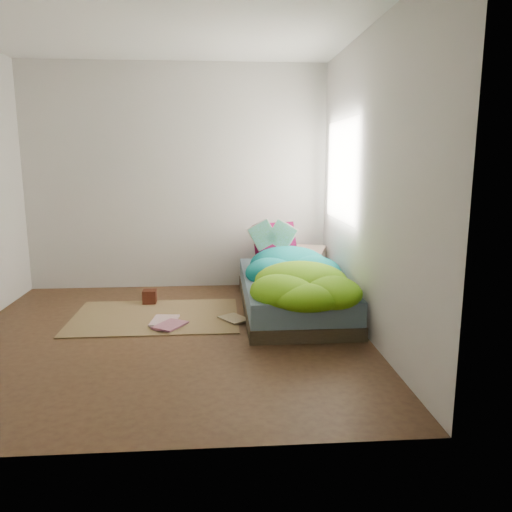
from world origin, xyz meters
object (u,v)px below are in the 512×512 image
(wooden_box, at_px, (150,297))
(floor_book_a, at_px, (152,321))
(bed, at_px, (292,293))
(open_book, at_px, (272,226))
(floor_book_b, at_px, (161,324))
(pillow_magenta, at_px, (275,244))

(wooden_box, bearing_deg, floor_book_a, -80.73)
(bed, height_order, open_book, open_book)
(wooden_box, height_order, floor_book_b, wooden_box)
(bed, distance_m, pillow_magenta, 0.78)
(pillow_magenta, distance_m, open_book, 0.36)
(pillow_magenta, height_order, wooden_box, pillow_magenta)
(pillow_magenta, xyz_separation_m, floor_book_a, (-1.28, -1.02, -0.55))
(open_book, bearing_deg, floor_book_a, -139.82)
(bed, height_order, wooden_box, bed)
(wooden_box, relative_size, floor_book_a, 0.43)
(open_book, bearing_deg, floor_book_b, -134.52)
(pillow_magenta, distance_m, wooden_box, 1.52)
(wooden_box, bearing_deg, pillow_magenta, 15.16)
(open_book, relative_size, floor_book_a, 1.34)
(open_book, bearing_deg, pillow_magenta, 84.93)
(pillow_magenta, relative_size, floor_book_a, 1.44)
(wooden_box, distance_m, floor_book_a, 0.66)
(bed, relative_size, floor_book_a, 6.22)
(wooden_box, relative_size, floor_book_b, 0.47)
(pillow_magenta, bearing_deg, wooden_box, 175.39)
(bed, bearing_deg, floor_book_b, -160.60)
(open_book, distance_m, wooden_box, 1.51)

